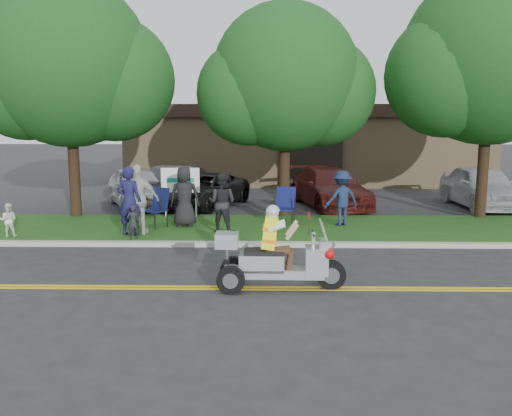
{
  "coord_description": "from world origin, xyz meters",
  "views": [
    {
      "loc": [
        -0.12,
        -10.84,
        3.34
      ],
      "look_at": [
        -0.35,
        2.0,
        1.2
      ],
      "focal_mm": 38.0,
      "sensor_mm": 36.0,
      "label": 1
    }
  ],
  "objects_px": {
    "parked_car_mid": "(203,190)",
    "spectator_adult_left": "(129,201)",
    "parked_car_far_left": "(137,187)",
    "lawn_chair_a": "(158,205)",
    "spectator_adult_mid": "(222,203)",
    "spectator_adult_right": "(139,199)",
    "parked_car_far_right": "(481,186)",
    "parked_car_left": "(170,185)",
    "parked_car_right": "(330,188)",
    "lawn_chair_b": "(285,203)",
    "trike_scooter": "(274,260)"
  },
  "relations": [
    {
      "from": "trike_scooter",
      "to": "spectator_adult_left",
      "type": "distance_m",
      "value": 5.96
    },
    {
      "from": "lawn_chair_a",
      "to": "spectator_adult_left",
      "type": "xyz_separation_m",
      "value": [
        -0.54,
        -1.25,
        0.31
      ]
    },
    {
      "from": "spectator_adult_mid",
      "to": "spectator_adult_left",
      "type": "bearing_deg",
      "value": 28.74
    },
    {
      "from": "lawn_chair_b",
      "to": "spectator_adult_right",
      "type": "xyz_separation_m",
      "value": [
        -4.17,
        -1.53,
        0.35
      ]
    },
    {
      "from": "lawn_chair_b",
      "to": "parked_car_mid",
      "type": "xyz_separation_m",
      "value": [
        -2.98,
        3.86,
        -0.11
      ]
    },
    {
      "from": "spectator_adult_left",
      "to": "parked_car_far_left",
      "type": "xyz_separation_m",
      "value": [
        -1.09,
        5.54,
        -0.31
      ]
    },
    {
      "from": "parked_car_far_left",
      "to": "parked_car_right",
      "type": "height_order",
      "value": "parked_car_far_left"
    },
    {
      "from": "lawn_chair_a",
      "to": "spectator_adult_right",
      "type": "bearing_deg",
      "value": -71.28
    },
    {
      "from": "parked_car_left",
      "to": "parked_car_right",
      "type": "distance_m",
      "value": 6.24
    },
    {
      "from": "spectator_adult_left",
      "to": "spectator_adult_right",
      "type": "distance_m",
      "value": 0.28
    },
    {
      "from": "spectator_adult_mid",
      "to": "parked_car_right",
      "type": "relative_size",
      "value": 0.34
    },
    {
      "from": "lawn_chair_b",
      "to": "parked_car_far_left",
      "type": "bearing_deg",
      "value": 155.46
    },
    {
      "from": "parked_car_far_left",
      "to": "parked_car_far_right",
      "type": "distance_m",
      "value": 13.0
    },
    {
      "from": "spectator_adult_mid",
      "to": "parked_car_mid",
      "type": "relative_size",
      "value": 0.37
    },
    {
      "from": "parked_car_left",
      "to": "parked_car_far_right",
      "type": "bearing_deg",
      "value": 16.76
    },
    {
      "from": "trike_scooter",
      "to": "parked_car_left",
      "type": "distance_m",
      "value": 11.53
    },
    {
      "from": "parked_car_right",
      "to": "spectator_adult_mid",
      "type": "bearing_deg",
      "value": -138.33
    },
    {
      "from": "parked_car_left",
      "to": "parked_car_far_right",
      "type": "distance_m",
      "value": 11.92
    },
    {
      "from": "trike_scooter",
      "to": "spectator_adult_mid",
      "type": "height_order",
      "value": "spectator_adult_mid"
    },
    {
      "from": "spectator_adult_left",
      "to": "lawn_chair_a",
      "type": "bearing_deg",
      "value": -103.02
    },
    {
      "from": "parked_car_mid",
      "to": "spectator_adult_left",
      "type": "bearing_deg",
      "value": -81.9
    },
    {
      "from": "trike_scooter",
      "to": "parked_car_right",
      "type": "height_order",
      "value": "trike_scooter"
    },
    {
      "from": "lawn_chair_a",
      "to": "parked_car_far_left",
      "type": "height_order",
      "value": "parked_car_far_left"
    },
    {
      "from": "lawn_chair_b",
      "to": "parked_car_far_right",
      "type": "height_order",
      "value": "parked_car_far_right"
    },
    {
      "from": "spectator_adult_right",
      "to": "parked_car_left",
      "type": "xyz_separation_m",
      "value": [
        -0.21,
        6.23,
        -0.36
      ]
    },
    {
      "from": "parked_car_mid",
      "to": "parked_car_right",
      "type": "distance_m",
      "value": 4.81
    },
    {
      "from": "spectator_adult_right",
      "to": "parked_car_far_right",
      "type": "bearing_deg",
      "value": -150.92
    },
    {
      "from": "spectator_adult_mid",
      "to": "parked_car_far_right",
      "type": "distance_m",
      "value": 10.69
    },
    {
      "from": "lawn_chair_a",
      "to": "parked_car_mid",
      "type": "distance_m",
      "value": 4.4
    },
    {
      "from": "lawn_chair_b",
      "to": "parked_car_mid",
      "type": "relative_size",
      "value": 0.25
    },
    {
      "from": "parked_car_far_left",
      "to": "parked_car_mid",
      "type": "distance_m",
      "value": 2.5
    },
    {
      "from": "spectator_adult_mid",
      "to": "parked_car_mid",
      "type": "bearing_deg",
      "value": -58.89
    },
    {
      "from": "lawn_chair_a",
      "to": "parked_car_far_left",
      "type": "bearing_deg",
      "value": 145.68
    },
    {
      "from": "spectator_adult_mid",
      "to": "parked_car_far_left",
      "type": "relative_size",
      "value": 0.38
    },
    {
      "from": "spectator_adult_left",
      "to": "spectator_adult_right",
      "type": "relative_size",
      "value": 0.98
    },
    {
      "from": "parked_car_far_left",
      "to": "spectator_adult_left",
      "type": "bearing_deg",
      "value": -102.95
    },
    {
      "from": "parked_car_left",
      "to": "parked_car_mid",
      "type": "relative_size",
      "value": 0.97
    },
    {
      "from": "parked_car_far_left",
      "to": "parked_car_right",
      "type": "distance_m",
      "value": 7.31
    },
    {
      "from": "spectator_adult_mid",
      "to": "parked_car_far_left",
      "type": "distance_m",
      "value": 6.26
    },
    {
      "from": "trike_scooter",
      "to": "lawn_chair_a",
      "type": "bearing_deg",
      "value": 122.23
    },
    {
      "from": "parked_car_far_left",
      "to": "parked_car_mid",
      "type": "relative_size",
      "value": 0.98
    },
    {
      "from": "lawn_chair_b",
      "to": "parked_car_right",
      "type": "xyz_separation_m",
      "value": [
        1.82,
        4.03,
        -0.02
      ]
    },
    {
      "from": "trike_scooter",
      "to": "lawn_chair_b",
      "type": "xyz_separation_m",
      "value": [
        0.43,
        6.13,
        0.16
      ]
    },
    {
      "from": "spectator_adult_left",
      "to": "spectator_adult_mid",
      "type": "relative_size",
      "value": 1.13
    },
    {
      "from": "spectator_adult_left",
      "to": "parked_car_left",
      "type": "relative_size",
      "value": 0.44
    },
    {
      "from": "parked_car_far_left",
      "to": "parked_car_mid",
      "type": "xyz_separation_m",
      "value": [
        2.5,
        0.02,
        -0.12
      ]
    },
    {
      "from": "parked_car_far_left",
      "to": "parked_car_far_right",
      "type": "relative_size",
      "value": 0.95
    },
    {
      "from": "parked_car_left",
      "to": "parked_car_far_right",
      "type": "height_order",
      "value": "parked_car_far_right"
    },
    {
      "from": "lawn_chair_a",
      "to": "parked_car_far_right",
      "type": "distance_m",
      "value": 12.18
    },
    {
      "from": "spectator_adult_left",
      "to": "parked_car_far_left",
      "type": "distance_m",
      "value": 5.66
    }
  ]
}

